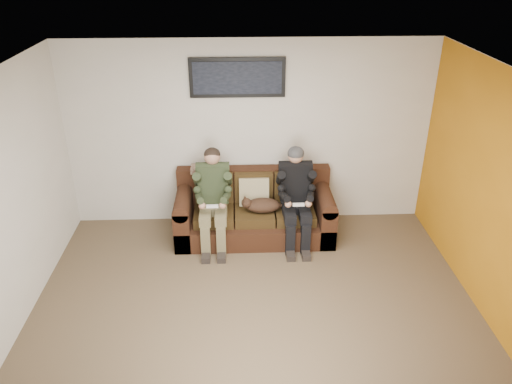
{
  "coord_description": "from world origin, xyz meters",
  "views": [
    {
      "loc": [
        -0.17,
        -4.21,
        3.7
      ],
      "look_at": [
        0.05,
        1.2,
        0.95
      ],
      "focal_mm": 35.0,
      "sensor_mm": 36.0,
      "label": 1
    }
  ],
  "objects_px": {
    "person_left": "(213,193)",
    "cat": "(262,205)",
    "person_right": "(296,191)",
    "sofa": "(254,212)",
    "framed_poster": "(237,78)"
  },
  "relations": [
    {
      "from": "sofa",
      "to": "cat",
      "type": "bearing_deg",
      "value": -63.07
    },
    {
      "from": "person_left",
      "to": "cat",
      "type": "bearing_deg",
      "value": -0.3
    },
    {
      "from": "person_left",
      "to": "person_right",
      "type": "xyz_separation_m",
      "value": [
        1.09,
        0.0,
        0.0
      ]
    },
    {
      "from": "person_left",
      "to": "cat",
      "type": "relative_size",
      "value": 1.95
    },
    {
      "from": "person_right",
      "to": "cat",
      "type": "distance_m",
      "value": 0.5
    },
    {
      "from": "sofa",
      "to": "person_left",
      "type": "bearing_deg",
      "value": -162.01
    },
    {
      "from": "cat",
      "to": "framed_poster",
      "type": "bearing_deg",
      "value": 117.08
    },
    {
      "from": "cat",
      "to": "framed_poster",
      "type": "height_order",
      "value": "framed_poster"
    },
    {
      "from": "person_left",
      "to": "cat",
      "type": "distance_m",
      "value": 0.67
    },
    {
      "from": "person_right",
      "to": "person_left",
      "type": "bearing_deg",
      "value": -179.98
    },
    {
      "from": "person_left",
      "to": "cat",
      "type": "height_order",
      "value": "person_left"
    },
    {
      "from": "sofa",
      "to": "person_left",
      "type": "xyz_separation_m",
      "value": [
        -0.55,
        -0.18,
        0.39
      ]
    },
    {
      "from": "sofa",
      "to": "person_right",
      "type": "relative_size",
      "value": 1.65
    },
    {
      "from": "person_left",
      "to": "person_right",
      "type": "relative_size",
      "value": 0.99
    },
    {
      "from": "person_left",
      "to": "person_right",
      "type": "height_order",
      "value": "person_right"
    }
  ]
}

